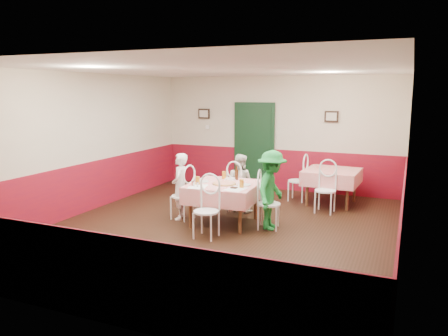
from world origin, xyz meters
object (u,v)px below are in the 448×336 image
at_px(diner_far, 240,183).
at_px(diner_right, 272,190).
at_px(second_table, 331,187).
at_px(chair_second_b, 325,191).
at_px(beer_bottle, 236,174).
at_px(chair_right, 269,204).
at_px(wallet, 234,188).
at_px(chair_near, 206,212).
at_px(diner_left, 180,186).
at_px(chair_left, 183,196).
at_px(pizza, 224,184).
at_px(main_table, 224,204).
at_px(chair_second_a, 298,181).
at_px(glass_c, 224,175).
at_px(glass_b, 242,183).
at_px(glass_a, 198,181).
at_px(chair_far, 239,190).

height_order(diner_far, diner_right, diner_right).
relative_size(second_table, chair_second_b, 1.24).
height_order(second_table, beer_bottle, beer_bottle).
height_order(chair_right, wallet, chair_right).
relative_size(chair_near, diner_left, 0.71).
bearing_deg(chair_left, pizza, 97.71).
height_order(main_table, second_table, same).
relative_size(wallet, diner_right, 0.08).
height_order(chair_second_a, chair_second_b, same).
xyz_separation_m(glass_c, wallet, (0.49, -0.71, -0.06)).
bearing_deg(wallet, chair_second_a, 75.82).
relative_size(chair_right, chair_second_a, 1.00).
distance_m(chair_second_a, pizza, 2.46).
xyz_separation_m(pizza, diner_far, (-0.07, 0.96, -0.18)).
xyz_separation_m(chair_near, wallet, (0.28, 0.55, 0.32)).
distance_m(chair_right, beer_bottle, 0.96).
distance_m(second_table, glass_c, 2.58).
xyz_separation_m(second_table, glass_b, (-1.17, -2.43, 0.46)).
height_order(wallet, diner_far, diner_far).
distance_m(wallet, diner_far, 1.26).
xyz_separation_m(chair_second_a, wallet, (-0.52, -2.54, 0.32)).
bearing_deg(glass_b, diner_far, 112.94).
bearing_deg(chair_left, glass_c, 132.80).
xyz_separation_m(diner_left, diner_right, (1.80, 0.08, 0.07)).
distance_m(glass_a, beer_bottle, 0.85).
relative_size(glass_a, glass_b, 1.01).
xyz_separation_m(second_table, chair_near, (-1.55, -3.09, 0.08)).
xyz_separation_m(chair_second_b, diner_far, (-1.63, -0.60, 0.14)).
height_order(chair_left, chair_right, same).
height_order(chair_right, diner_left, diner_left).
xyz_separation_m(glass_a, beer_bottle, (0.49, 0.69, 0.05)).
xyz_separation_m(chair_left, chair_right, (1.70, 0.08, 0.00)).
bearing_deg(glass_b, glass_c, 134.75).
relative_size(glass_b, beer_bottle, 0.60).
distance_m(chair_second_b, diner_right, 1.63).
relative_size(pizza, glass_b, 2.82).
height_order(glass_b, glass_c, glass_b).
relative_size(chair_second_b, diner_right, 0.64).
bearing_deg(beer_bottle, glass_c, -179.26).
bearing_deg(wallet, chair_left, 164.84).
bearing_deg(glass_c, chair_near, -80.27).
bearing_deg(diner_left, chair_second_a, 126.21).
distance_m(diner_left, diner_right, 1.80).
height_order(chair_near, glass_a, glass_a).
xyz_separation_m(chair_right, pizza, (-0.82, -0.10, 0.32)).
distance_m(glass_b, diner_far, 1.21).
distance_m(chair_left, chair_second_a, 2.84).
xyz_separation_m(chair_far, wallet, (0.36, -1.15, 0.32)).
relative_size(chair_right, diner_right, 0.64).
distance_m(chair_right, wallet, 0.71).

